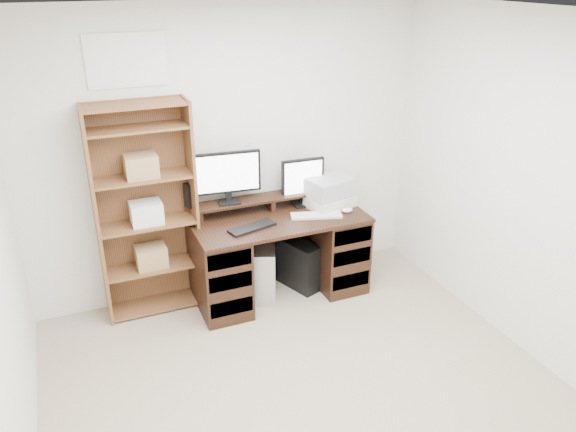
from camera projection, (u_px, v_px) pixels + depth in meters
room at (336, 256)px, 3.13m from camera, size 3.54×4.04×2.54m
desk at (279, 254)px, 4.97m from camera, size 1.50×0.70×0.75m
riser_shelf at (270, 199)px, 4.96m from camera, size 1.40×0.22×0.12m
monitor_wide at (228, 175)px, 4.72m from camera, size 0.56×0.16×0.45m
monitor_small at (303, 180)px, 4.99m from camera, size 0.39×0.15×0.43m
speaker at (190, 195)px, 4.69m from camera, size 0.11×0.11×0.21m
keyboard_black at (252, 228)px, 4.61m from camera, size 0.42×0.23×0.02m
keyboard_white at (316, 215)px, 4.83m from camera, size 0.46×0.25×0.02m
mouse at (347, 210)px, 4.91m from camera, size 0.11×0.08×0.04m
printer at (330, 201)px, 5.02m from camera, size 0.45×0.37×0.10m
basket at (330, 187)px, 4.97m from camera, size 0.44×0.36×0.17m
tower_silver at (263, 269)px, 5.02m from camera, size 0.39×0.54×0.50m
tower_black at (298, 264)px, 5.15m from camera, size 0.33×0.49×0.45m
bookshelf at (146, 210)px, 4.55m from camera, size 0.80×0.30×1.80m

